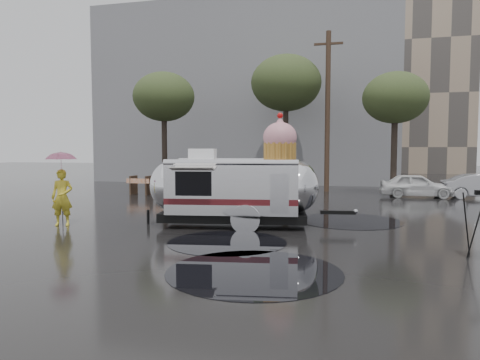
# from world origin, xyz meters

# --- Properties ---
(ground) EXTENTS (120.00, 120.00, 0.00)m
(ground) POSITION_xyz_m (0.00, 0.00, 0.00)
(ground) COLOR black
(ground) RESTS_ON ground
(puddles) EXTENTS (6.34, 10.05, 0.01)m
(puddles) POSITION_xyz_m (2.10, 0.22, 0.01)
(puddles) COLOR black
(puddles) RESTS_ON ground
(grey_building) EXTENTS (22.00, 12.00, 13.00)m
(grey_building) POSITION_xyz_m (-4.00, 24.00, 6.50)
(grey_building) COLOR slate
(grey_building) RESTS_ON ground
(utility_pole) EXTENTS (1.60, 0.28, 9.00)m
(utility_pole) POSITION_xyz_m (2.50, 14.00, 4.62)
(utility_pole) COLOR #473323
(utility_pole) RESTS_ON ground
(tree_left) EXTENTS (3.64, 3.64, 6.95)m
(tree_left) POSITION_xyz_m (-7.00, 13.00, 5.48)
(tree_left) COLOR #382D26
(tree_left) RESTS_ON ground
(tree_mid) EXTENTS (4.20, 4.20, 8.03)m
(tree_mid) POSITION_xyz_m (0.00, 15.00, 6.34)
(tree_mid) COLOR #382D26
(tree_mid) RESTS_ON ground
(tree_right) EXTENTS (3.36, 3.36, 6.42)m
(tree_right) POSITION_xyz_m (6.00, 13.00, 5.06)
(tree_right) COLOR #382D26
(tree_right) RESTS_ON ground
(barricade_row) EXTENTS (4.30, 0.80, 1.00)m
(barricade_row) POSITION_xyz_m (-5.55, 9.96, 0.52)
(barricade_row) COLOR #473323
(barricade_row) RESTS_ON ground
(airstream_trailer) EXTENTS (6.60, 3.10, 3.58)m
(airstream_trailer) POSITION_xyz_m (0.19, 2.11, 1.26)
(airstream_trailer) COLOR silver
(airstream_trailer) RESTS_ON ground
(person_left) EXTENTS (0.74, 0.60, 1.77)m
(person_left) POSITION_xyz_m (-5.11, 0.78, 0.89)
(person_left) COLOR gold
(person_left) RESTS_ON ground
(umbrella_pink) EXTENTS (1.16, 1.16, 2.34)m
(umbrella_pink) POSITION_xyz_m (-5.11, 0.78, 1.94)
(umbrella_pink) COLOR #CC759B
(umbrella_pink) RESTS_ON ground
(tripod) EXTENTS (0.59, 0.61, 1.49)m
(tripod) POSITION_xyz_m (6.32, -0.52, 0.88)
(tripod) COLOR black
(tripod) RESTS_ON ground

